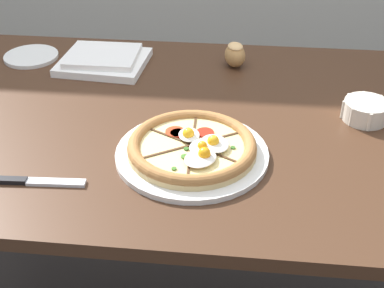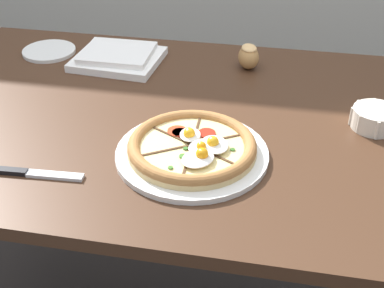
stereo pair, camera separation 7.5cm
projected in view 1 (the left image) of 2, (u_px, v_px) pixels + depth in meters
The scene contains 7 objects.
dining_table at pixel (185, 153), 1.27m from camera, with size 1.38×0.85×0.75m.
pizza at pixel (192, 149), 1.08m from camera, with size 0.31×0.31×0.05m.
ramekin_bowl at pixel (366, 110), 1.20m from camera, with size 0.11×0.11×0.04m.
napkin_folded at pixel (103, 60), 1.43m from camera, with size 0.24×0.21×0.04m.
bread_piece_near at pixel (235, 54), 1.42m from camera, with size 0.07×0.08×0.06m.
knife_main at pixel (34, 181), 1.01m from camera, with size 0.19×0.03×0.01m.
side_saucer at pixel (31, 56), 1.48m from camera, with size 0.15×0.15×0.01m.
Camera 1 is at (0.13, -1.04, 1.37)m, focal length 50.00 mm.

